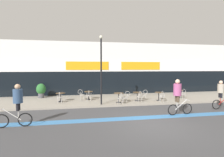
% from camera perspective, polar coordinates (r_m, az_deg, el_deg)
% --- Properties ---
extents(ground_plane, '(120.00, 120.00, 0.00)m').
position_cam_1_polar(ground_plane, '(9.33, 13.49, -14.77)').
color(ground_plane, '#424244').
extents(sidewalk_slab, '(40.00, 5.50, 0.12)m').
position_cam_1_polar(sidewalk_slab, '(16.02, 2.89, -6.73)').
color(sidewalk_slab, gray).
rests_on(sidewalk_slab, ground).
extents(storefront_facade, '(40.00, 4.06, 5.57)m').
position_cam_1_polar(storefront_facade, '(20.38, -0.13, 3.15)').
color(storefront_facade, silver).
rests_on(storefront_facade, ground).
extents(bike_lane_stripe, '(36.00, 0.70, 0.01)m').
position_cam_1_polar(bike_lane_stripe, '(10.61, 10.25, -12.44)').
color(bike_lane_stripe, '#3D7AB7').
rests_on(bike_lane_stripe, ground).
extents(bistro_table_0, '(0.76, 0.76, 0.71)m').
position_cam_1_polar(bistro_table_0, '(15.04, -16.45, -5.32)').
color(bistro_table_0, black).
rests_on(bistro_table_0, sidewalk_slab).
extents(bistro_table_1, '(0.75, 0.75, 0.71)m').
position_cam_1_polar(bistro_table_1, '(15.50, -7.66, -4.95)').
color(bistro_table_1, black).
rests_on(bistro_table_1, sidewalk_slab).
extents(bistro_table_2, '(0.79, 0.79, 0.78)m').
position_cam_1_polar(bistro_table_2, '(14.03, 2.20, -5.62)').
color(bistro_table_2, black).
rests_on(bistro_table_2, sidewalk_slab).
extents(bistro_table_3, '(0.77, 0.77, 0.72)m').
position_cam_1_polar(bistro_table_3, '(15.04, 8.25, -5.20)').
color(bistro_table_3, black).
rests_on(bistro_table_3, sidewalk_slab).
extents(bistro_table_4, '(0.68, 0.68, 0.71)m').
position_cam_1_polar(bistro_table_4, '(15.42, 15.01, -5.10)').
color(bistro_table_4, black).
rests_on(bistro_table_4, sidewalk_slab).
extents(bistro_table_5, '(0.73, 0.73, 0.70)m').
position_cam_1_polar(bistro_table_5, '(17.47, 21.13, -4.22)').
color(bistro_table_5, black).
rests_on(bistro_table_5, sidewalk_slab).
extents(cafe_chair_0_near, '(0.40, 0.58, 0.90)m').
position_cam_1_polar(cafe_chair_0_near, '(14.42, -16.71, -5.69)').
color(cafe_chair_0_near, '#B7B2AD').
rests_on(cafe_chair_0_near, sidewalk_slab).
extents(cafe_chair_1_near, '(0.41, 0.58, 0.90)m').
position_cam_1_polar(cafe_chair_1_near, '(14.88, -7.55, -5.29)').
color(cafe_chair_1_near, '#B7B2AD').
rests_on(cafe_chair_1_near, sidewalk_slab).
extents(cafe_chair_1_side, '(0.58, 0.40, 0.90)m').
position_cam_1_polar(cafe_chair_1_side, '(15.48, -9.98, -4.97)').
color(cafe_chair_1_side, '#B7B2AD').
rests_on(cafe_chair_1_side, sidewalk_slab).
extents(cafe_chair_2_near, '(0.45, 0.60, 0.90)m').
position_cam_1_polar(cafe_chair_2_near, '(13.44, 2.83, -6.22)').
color(cafe_chair_2_near, '#B7B2AD').
rests_on(cafe_chair_2_near, sidewalk_slab).
extents(cafe_chair_2_side, '(0.59, 0.43, 0.90)m').
position_cam_1_polar(cafe_chair_2_side, '(14.18, 4.69, -5.71)').
color(cafe_chair_2_side, '#B7B2AD').
rests_on(cafe_chair_2_side, sidewalk_slab).
extents(cafe_chair_3_near, '(0.44, 0.59, 0.90)m').
position_cam_1_polar(cafe_chair_3_near, '(14.46, 9.07, -5.56)').
color(cafe_chair_3_near, '#B7B2AD').
rests_on(cafe_chair_3_near, sidewalk_slab).
extents(cafe_chair_3_side, '(0.59, 0.44, 0.90)m').
position_cam_1_polar(cafe_chair_3_side, '(15.26, 10.47, -5.10)').
color(cafe_chair_3_side, '#B7B2AD').
rests_on(cafe_chair_3_side, sidewalk_slab).
extents(cafe_chair_4_near, '(0.45, 0.60, 0.90)m').
position_cam_1_polar(cafe_chair_4_near, '(14.86, 16.01, -5.41)').
color(cafe_chair_4_near, '#B7B2AD').
rests_on(cafe_chair_4_near, sidewalk_slab).
extents(cafe_chair_5_near, '(0.43, 0.59, 0.90)m').
position_cam_1_polar(cafe_chair_5_near, '(16.95, 22.25, -4.44)').
color(cafe_chair_5_near, '#B7B2AD').
rests_on(cafe_chair_5_near, sidewalk_slab).
extents(planter_pot, '(0.84, 0.84, 1.32)m').
position_cam_1_polar(planter_pot, '(17.50, -22.16, -3.50)').
color(planter_pot, '#4C4C51').
rests_on(planter_pot, sidewalk_slab).
extents(lamp_post, '(0.26, 0.26, 5.20)m').
position_cam_1_polar(lamp_post, '(13.18, -3.56, 4.44)').
color(lamp_post, black).
rests_on(lamp_post, sidewalk_slab).
extents(cyclist_0, '(1.74, 0.50, 2.12)m').
position_cam_1_polar(cyclist_0, '(9.79, -28.67, -6.80)').
color(cyclist_0, black).
rests_on(cyclist_0, ground).
extents(cyclist_1, '(1.73, 0.48, 2.02)m').
position_cam_1_polar(cyclist_1, '(14.47, 32.11, -4.03)').
color(cyclist_1, black).
rests_on(cyclist_1, ground).
extents(cyclist_2, '(1.72, 0.55, 2.21)m').
position_cam_1_polar(cyclist_2, '(11.50, 20.74, -4.68)').
color(cyclist_2, black).
rests_on(cyclist_2, ground).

